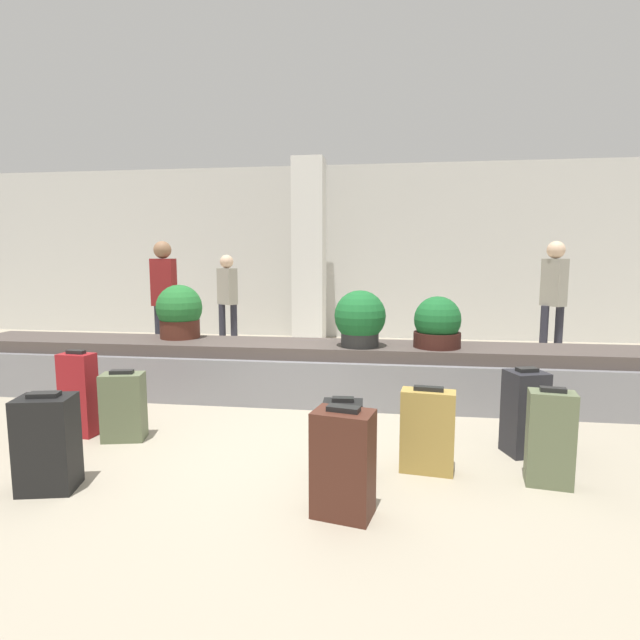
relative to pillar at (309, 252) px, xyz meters
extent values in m
plane|color=#9E937F|center=(0.69, -4.87, -1.60)|extent=(18.00, 18.00, 0.00)
cube|color=beige|center=(0.69, 0.71, 0.00)|extent=(18.00, 0.06, 3.20)
cube|color=gray|center=(0.69, -3.51, -1.36)|extent=(8.23, 0.87, 0.48)
cube|color=#4C423D|center=(0.69, -3.51, -1.06)|extent=(7.90, 0.71, 0.13)
cube|color=silver|center=(0.00, 0.00, 0.00)|extent=(0.54, 0.54, 3.20)
cube|color=#472319|center=(1.16, -5.93, -1.28)|extent=(0.39, 0.30, 0.63)
cube|color=black|center=(1.16, -5.93, -0.95)|extent=(0.20, 0.12, 0.03)
cube|color=#232328|center=(2.46, -4.80, -1.27)|extent=(0.34, 0.32, 0.65)
cube|color=black|center=(2.46, -4.80, -0.93)|extent=(0.17, 0.13, 0.03)
cube|color=#5B6647|center=(-0.76, -4.96, -1.32)|extent=(0.37, 0.27, 0.56)
cube|color=black|center=(-0.76, -4.96, -1.02)|extent=(0.20, 0.11, 0.03)
cube|color=black|center=(-0.77, -5.87, -1.29)|extent=(0.39, 0.33, 0.63)
cube|color=black|center=(-0.77, -5.87, -0.96)|extent=(0.20, 0.13, 0.03)
cube|color=#A3843D|center=(1.69, -5.24, -1.30)|extent=(0.39, 0.21, 0.59)
cube|color=black|center=(1.69, -5.24, -0.99)|extent=(0.21, 0.08, 0.03)
cube|color=black|center=(1.11, -5.38, -1.33)|extent=(0.28, 0.21, 0.53)
cube|color=black|center=(1.11, -5.38, -1.05)|extent=(0.15, 0.07, 0.03)
cube|color=#5B6647|center=(2.49, -5.34, -1.28)|extent=(0.31, 0.22, 0.64)
cube|color=black|center=(2.49, -5.34, -0.95)|extent=(0.17, 0.09, 0.03)
cube|color=maroon|center=(-1.19, -4.91, -1.24)|extent=(0.30, 0.19, 0.71)
cube|color=black|center=(-1.19, -4.91, -0.87)|extent=(0.16, 0.07, 0.03)
cylinder|color=#381914|center=(1.90, -3.57, -0.92)|extent=(0.47, 0.47, 0.15)
sphere|color=#195B28|center=(1.90, -3.57, -0.71)|extent=(0.47, 0.47, 0.47)
cylinder|color=#4C2319|center=(-0.94, -3.37, -0.89)|extent=(0.44, 0.44, 0.21)
sphere|color=#236B2D|center=(-0.94, -3.37, -0.65)|extent=(0.51, 0.51, 0.51)
cylinder|color=#2D2D2D|center=(1.12, -3.64, -0.91)|extent=(0.39, 0.39, 0.17)
sphere|color=#195B28|center=(1.12, -3.64, -0.68)|extent=(0.53, 0.53, 0.53)
cylinder|color=#282833|center=(3.59, -1.34, -1.18)|extent=(0.11, 0.11, 0.83)
cylinder|color=#282833|center=(3.79, -1.34, -1.18)|extent=(0.11, 0.11, 0.83)
cube|color=gray|center=(3.69, -1.34, -0.44)|extent=(0.32, 0.37, 0.66)
sphere|color=beige|center=(3.69, -1.34, 0.02)|extent=(0.24, 0.24, 0.24)
cylinder|color=#282833|center=(-1.84, -2.06, -1.18)|extent=(0.11, 0.11, 0.83)
cylinder|color=#282833|center=(-1.64, -2.06, -1.18)|extent=(0.11, 0.11, 0.83)
cube|color=maroon|center=(-1.74, -2.06, -0.44)|extent=(0.32, 0.19, 0.66)
sphere|color=#936B4C|center=(-1.74, -2.06, 0.02)|extent=(0.24, 0.24, 0.24)
cylinder|color=#282833|center=(-1.33, -0.84, -1.23)|extent=(0.11, 0.11, 0.74)
cylinder|color=#282833|center=(-1.13, -0.84, -1.23)|extent=(0.11, 0.11, 0.74)
cube|color=gray|center=(-1.23, -0.84, -0.56)|extent=(0.37, 0.33, 0.59)
sphere|color=beige|center=(-1.23, -0.84, -0.16)|extent=(0.22, 0.22, 0.22)
camera|label=1|loc=(1.42, -8.70, -0.08)|focal=28.00mm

